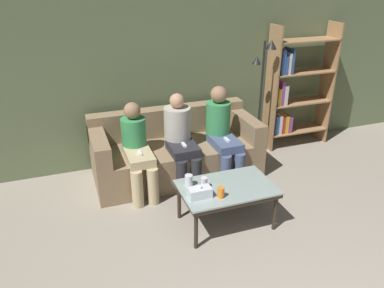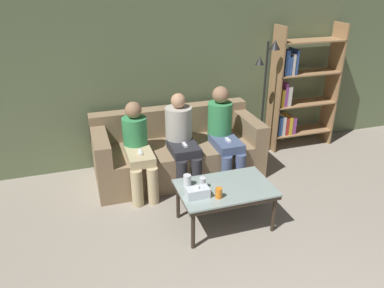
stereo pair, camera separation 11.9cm
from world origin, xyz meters
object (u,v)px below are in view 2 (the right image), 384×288
Objects in this scene: cup_far_center at (187,180)px; standing_lamp at (265,88)px; coffee_table at (225,191)px; cup_near_left at (219,193)px; tissue_box at (198,193)px; seated_person_mid_left at (181,137)px; seated_person_left_end at (138,147)px; bookshelf at (296,92)px; seated_person_mid_right at (223,131)px; cup_near_right at (202,183)px; couch at (177,152)px.

standing_lamp is at bearing 39.38° from cup_far_center.
cup_near_left is (-0.14, -0.16, 0.10)m from coffee_table.
cup_far_center is 0.54× the size of tissue_box.
standing_lamp is 1.40m from seated_person_mid_left.
cup_near_left is 0.89× the size of cup_far_center.
cup_far_center is at bearing 157.68° from coffee_table.
seated_person_left_end is (-0.57, 1.12, 0.07)m from cup_near_left.
bookshelf is 1.54× the size of seated_person_mid_right.
cup_near_right is (-0.09, 0.21, 0.01)m from cup_near_left.
cup_near_right is 0.07× the size of standing_lamp.
couch is 1.47m from standing_lamp.
cup_near_right is 1.03m from seated_person_left_end.
cup_near_left is at bearing -129.66° from standing_lamp.
cup_near_right is at bearing -135.89° from standing_lamp.
coffee_table is 0.40m from cup_far_center.
cup_near_right is 1.94m from standing_lamp.
cup_far_center is 1.11m from seated_person_mid_right.
coffee_table is 0.54× the size of bookshelf.
bookshelf is (1.87, 0.30, 0.53)m from couch.
cup_far_center is at bearing -146.60° from bookshelf.
tissue_box is at bearing -164.80° from coffee_table.
cup_near_left is 0.07× the size of standing_lamp.
couch is 1.94× the size of seated_person_left_end.
seated_person_mid_left reaches higher than seated_person_left_end.
seated_person_mid_left is at bearing 99.46° from coffee_table.
seated_person_left_end is at bearing 126.32° from coffee_table.
cup_far_center is (-0.36, 0.15, 0.10)m from coffee_table.
seated_person_mid_left reaches higher than tissue_box.
cup_far_center is 0.89m from seated_person_left_end.
tissue_box is 0.12× the size of bookshelf.
bookshelf is 1.95m from seated_person_mid_left.
standing_lamp reaches higher than cup_far_center.
coffee_table is at bearing -22.32° from cup_far_center.
bookshelf reaches higher than tissue_box.
tissue_box is 0.20× the size of seated_person_mid_left.
bookshelf reaches higher than couch.
seated_person_mid_left is at bearing -164.93° from bookshelf.
cup_near_left is 1.26m from seated_person_left_end.
seated_person_mid_right reaches higher than couch.
seated_person_left_end reaches higher than cup_far_center.
couch is 2.18× the size of coffee_table.
cup_near_left is 1.26m from seated_person_mid_right.
cup_near_left is 0.09× the size of seated_person_mid_left.
cup_near_right reaches higher than cup_near_left.
seated_person_mid_left is at bearing 4.24° from seated_person_left_end.
cup_near_right is at bearing 54.77° from tissue_box.
cup_near_right is 0.98× the size of cup_far_center.
cup_far_center is 0.11× the size of seated_person_mid_left.
bookshelf reaches higher than cup_near_left.
cup_near_left is 0.20m from tissue_box.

